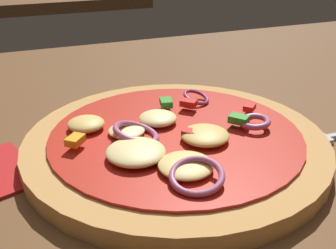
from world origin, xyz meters
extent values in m
cube|color=brown|center=(0.00, 0.00, 0.02)|extent=(1.41, 0.89, 0.03)
cylinder|color=tan|center=(0.02, 0.02, 0.04)|extent=(0.29, 0.29, 0.02)
cylinder|color=red|center=(0.02, 0.02, 0.05)|extent=(0.24, 0.24, 0.00)
ellipsoid|color=#F4DB8E|center=(0.01, 0.04, 0.06)|extent=(0.04, 0.04, 0.01)
ellipsoid|color=#F4DB8E|center=(-0.03, 0.03, 0.06)|extent=(0.03, 0.03, 0.01)
ellipsoid|color=#F4DB8E|center=(-0.03, -0.01, 0.06)|extent=(0.05, 0.05, 0.01)
ellipsoid|color=#E5BC60|center=(0.04, -0.01, 0.06)|extent=(0.04, 0.04, 0.01)
ellipsoid|color=#EFCC72|center=(0.00, -0.05, 0.06)|extent=(0.04, 0.04, 0.01)
ellipsoid|color=#E5BC60|center=(-0.06, 0.06, 0.06)|extent=(0.04, 0.04, 0.01)
torus|color=#B25984|center=(0.09, 0.00, 0.06)|extent=(0.03, 0.03, 0.01)
torus|color=#B25984|center=(0.00, -0.07, 0.06)|extent=(0.06, 0.06, 0.01)
torus|color=#B25984|center=(-0.02, 0.02, 0.06)|extent=(0.05, 0.05, 0.02)
torus|color=#93386B|center=(0.07, 0.08, 0.06)|extent=(0.04, 0.04, 0.01)
cube|color=red|center=(0.02, 0.00, 0.06)|extent=(0.02, 0.02, 0.01)
cube|color=orange|center=(-0.08, 0.02, 0.06)|extent=(0.02, 0.02, 0.01)
cube|color=red|center=(0.05, 0.06, 0.06)|extent=(0.02, 0.02, 0.01)
cube|color=red|center=(0.11, 0.03, 0.06)|extent=(0.02, 0.02, 0.01)
cube|color=#2D8C28|center=(0.03, 0.07, 0.06)|extent=(0.02, 0.02, 0.01)
cube|color=#2D8C28|center=(0.08, 0.01, 0.06)|extent=(0.02, 0.02, 0.01)
cube|color=silver|center=(0.16, -0.02, 0.04)|extent=(0.02, 0.02, 0.01)
cube|color=silver|center=(0.14, -0.01, 0.04)|extent=(0.03, 0.00, 0.00)
cube|color=silver|center=(0.14, -0.01, 0.04)|extent=(0.03, 0.00, 0.00)
cube|color=silver|center=(0.14, -0.02, 0.04)|extent=(0.03, 0.00, 0.00)
cube|color=silver|center=(0.14, -0.02, 0.04)|extent=(0.03, 0.00, 0.00)
camera|label=1|loc=(-0.12, -0.30, 0.23)|focal=44.07mm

